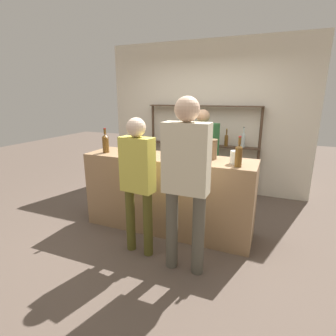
{
  "coord_description": "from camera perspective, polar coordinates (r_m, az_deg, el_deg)",
  "views": [
    {
      "loc": [
        1.28,
        -3.11,
        1.81
      ],
      "look_at": [
        0.0,
        0.0,
        0.88
      ],
      "focal_mm": 28.0,
      "sensor_mm": 36.0,
      "label": 1
    }
  ],
  "objects": [
    {
      "name": "back_shelf",
      "position": [
        5.05,
        7.43,
        7.15
      ],
      "size": [
        2.13,
        0.18,
        1.64
      ],
      "color": "#4C3828",
      "rests_on": "ground_plane"
    },
    {
      "name": "ice_bucket",
      "position": [
        3.35,
        9.16,
        4.09
      ],
      "size": [
        0.18,
        0.18,
        0.25
      ],
      "color": "#846647",
      "rests_on": "bar_counter"
    },
    {
      "name": "counter_bottle_4",
      "position": [
        3.21,
        3.18,
        3.92
      ],
      "size": [
        0.08,
        0.08,
        0.34
      ],
      "color": "#0F1956",
      "rests_on": "bar_counter"
    },
    {
      "name": "wine_glass",
      "position": [
        3.7,
        -3.57,
        5.19
      ],
      "size": [
        0.08,
        0.08,
        0.16
      ],
      "color": "silver",
      "rests_on": "bar_counter"
    },
    {
      "name": "bar_counter",
      "position": [
        3.6,
        0.0,
        -5.59
      ],
      "size": [
        2.28,
        0.6,
        1.04
      ],
      "primitive_type": "cube",
      "color": "#997551",
      "rests_on": "ground_plane"
    },
    {
      "name": "cork_jar",
      "position": [
        3.17,
        14.46,
        2.25
      ],
      "size": [
        0.13,
        0.13,
        0.15
      ],
      "color": "silver",
      "rests_on": "bar_counter"
    },
    {
      "name": "counter_bottle_2",
      "position": [
        3.72,
        -6.68,
        5.35
      ],
      "size": [
        0.09,
        0.09,
        0.33
      ],
      "color": "brown",
      "rests_on": "bar_counter"
    },
    {
      "name": "server_behind_counter",
      "position": [
        4.31,
        7.37,
        3.47
      ],
      "size": [
        0.53,
        0.33,
        1.61
      ],
      "rotation": [
        0.0,
        0.0,
        -1.82
      ],
      "color": "black",
      "rests_on": "ground_plane"
    },
    {
      "name": "counter_bottle_1",
      "position": [
        3.78,
        -13.44,
        5.35
      ],
      "size": [
        0.09,
        0.09,
        0.34
      ],
      "color": "brown",
      "rests_on": "bar_counter"
    },
    {
      "name": "counter_bottle_3",
      "position": [
        3.34,
        2.59,
        4.37
      ],
      "size": [
        0.07,
        0.07,
        0.34
      ],
      "color": "black",
      "rests_on": "bar_counter"
    },
    {
      "name": "customer_right",
      "position": [
        2.57,
        3.92,
        -1.27
      ],
      "size": [
        0.45,
        0.24,
        1.81
      ],
      "rotation": [
        0.0,
        0.0,
        1.57
      ],
      "color": "#575347",
      "rests_on": "ground_plane"
    },
    {
      "name": "counter_bottle_0",
      "position": [
        3.02,
        15.13,
        2.74
      ],
      "size": [
        0.08,
        0.08,
        0.35
      ],
      "color": "brown",
      "rests_on": "bar_counter"
    },
    {
      "name": "ground_plane",
      "position": [
        3.82,
        0.0,
        -12.89
      ],
      "size": [
        16.0,
        16.0,
        0.0
      ],
      "primitive_type": "plane",
      "color": "brown"
    },
    {
      "name": "back_wall",
      "position": [
        5.19,
        8.18,
        10.71
      ],
      "size": [
        3.88,
        0.12,
        2.8
      ],
      "primitive_type": "cube",
      "color": "beige",
      "rests_on": "ground_plane"
    },
    {
      "name": "customer_center",
      "position": [
        2.94,
        -6.63,
        -1.75
      ],
      "size": [
        0.4,
        0.21,
        1.59
      ],
      "rotation": [
        0.0,
        0.0,
        1.46
      ],
      "color": "brown",
      "rests_on": "ground_plane"
    }
  ]
}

